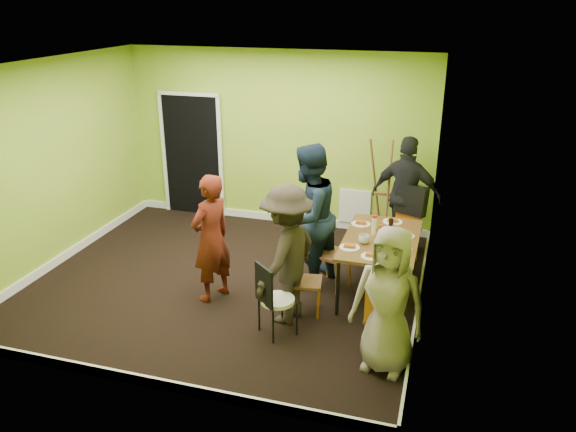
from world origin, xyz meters
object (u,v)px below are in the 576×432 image
(person_back_end, at_px, (406,196))
(chair_back_end, at_px, (409,208))
(chair_left_far, at_px, (327,246))
(person_left_far, at_px, (308,217))
(thermos, at_px, (374,226))
(person_left_near, at_px, (287,255))
(chair_bentwood, at_px, (273,296))
(chair_left_near, at_px, (300,275))
(easel, at_px, (389,193))
(person_front_end, at_px, (389,300))
(chair_front_end, at_px, (382,314))
(blue_bottle, at_px, (394,244))
(person_standing, at_px, (211,238))
(dining_table, at_px, (381,242))
(orange_bottle, at_px, (380,228))

(person_back_end, bearing_deg, chair_back_end, 117.50)
(chair_left_far, height_order, person_left_far, person_left_far)
(thermos, xyz_separation_m, person_left_near, (-0.83, -1.02, -0.04))
(chair_left_far, distance_m, chair_bentwood, 1.36)
(chair_left_near, xyz_separation_m, easel, (0.73, 2.32, 0.33))
(thermos, distance_m, person_front_end, 1.67)
(chair_front_end, height_order, thermos, thermos)
(blue_bottle, bearing_deg, chair_left_far, 156.77)
(person_front_end, bearing_deg, blue_bottle, 106.56)
(chair_back_end, relative_size, person_back_end, 0.62)
(easel, height_order, blue_bottle, easel)
(person_back_end, bearing_deg, chair_front_end, 101.02)
(easel, height_order, person_standing, easel)
(chair_back_end, height_order, chair_bentwood, chair_back_end)
(thermos, distance_m, person_left_near, 1.32)
(chair_back_end, height_order, person_left_near, person_left_near)
(dining_table, bearing_deg, chair_front_end, -81.06)
(person_front_end, bearing_deg, person_left_near, 166.20)
(chair_bentwood, height_order, easel, easel)
(person_standing, bearing_deg, orange_bottle, 139.44)
(person_left_near, height_order, person_back_end, person_back_end)
(person_standing, height_order, person_left_near, person_left_near)
(dining_table, relative_size, person_back_end, 0.86)
(chair_left_near, relative_size, person_left_near, 0.52)
(person_left_near, bearing_deg, dining_table, 148.60)
(blue_bottle, distance_m, person_back_end, 1.69)
(chair_bentwood, bearing_deg, chair_left_far, 117.75)
(thermos, bearing_deg, chair_left_far, -173.62)
(chair_left_far, xyz_separation_m, chair_left_near, (-0.15, -0.76, -0.06))
(person_left_far, bearing_deg, easel, 172.80)
(chair_front_end, xyz_separation_m, person_back_end, (-0.03, 2.66, 0.39))
(chair_left_near, relative_size, easel, 0.53)
(chair_left_far, bearing_deg, easel, 178.39)
(chair_back_end, distance_m, easel, 0.55)
(chair_left_near, height_order, blue_bottle, blue_bottle)
(dining_table, height_order, person_back_end, person_back_end)
(person_back_end, xyz_separation_m, person_front_end, (0.11, -2.87, -0.10))
(thermos, xyz_separation_m, orange_bottle, (0.06, 0.13, -0.07))
(chair_left_far, xyz_separation_m, easel, (0.58, 1.56, 0.26))
(chair_bentwood, bearing_deg, chair_back_end, 104.39)
(blue_bottle, distance_m, person_left_far, 1.18)
(person_front_end, bearing_deg, chair_left_far, 134.12)
(person_standing, relative_size, person_back_end, 0.93)
(thermos, distance_m, person_back_end, 1.28)
(blue_bottle, distance_m, person_front_end, 1.19)
(chair_left_near, bearing_deg, thermos, 129.15)
(chair_left_near, height_order, easel, easel)
(chair_back_end, height_order, person_left_far, person_left_far)
(chair_bentwood, xyz_separation_m, person_back_end, (1.17, 2.63, 0.39))
(easel, bearing_deg, orange_bottle, -87.85)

